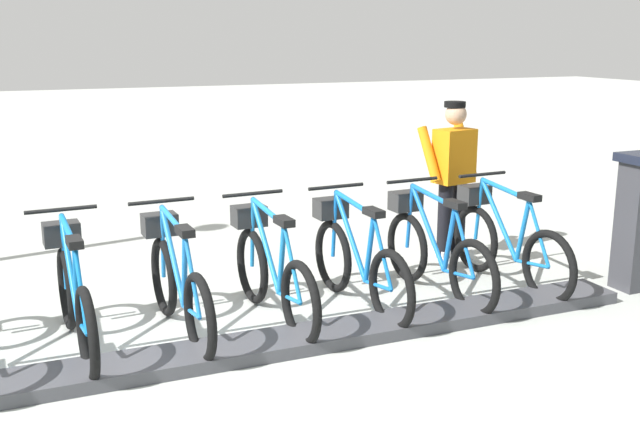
{
  "coord_description": "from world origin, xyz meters",
  "views": [
    {
      "loc": [
        -4.98,
        0.95,
        2.32
      ],
      "look_at": [
        0.5,
        -1.36,
        0.9
      ],
      "focal_mm": 42.02,
      "sensor_mm": 36.0,
      "label": 1
    }
  ],
  "objects_px": {
    "bike_docked_3": "(271,270)",
    "worker_near_rack": "(453,174)",
    "bike_docked_2": "(356,259)",
    "bike_docked_0": "(505,241)",
    "bike_docked_4": "(177,282)",
    "bike_docked_5": "(74,295)",
    "bike_docked_1": "(434,250)"
  },
  "relations": [
    {
      "from": "bike_docked_0",
      "to": "bike_docked_3",
      "type": "xyz_separation_m",
      "value": [
        0.0,
        2.34,
        0.0
      ]
    },
    {
      "from": "bike_docked_1",
      "to": "worker_near_rack",
      "type": "distance_m",
      "value": 1.32
    },
    {
      "from": "bike_docked_0",
      "to": "bike_docked_2",
      "type": "xyz_separation_m",
      "value": [
        0.0,
        1.56,
        0.0
      ]
    },
    {
      "from": "bike_docked_4",
      "to": "bike_docked_5",
      "type": "distance_m",
      "value": 0.78
    },
    {
      "from": "bike_docked_0",
      "to": "bike_docked_3",
      "type": "bearing_deg",
      "value": 90.0
    },
    {
      "from": "bike_docked_5",
      "to": "bike_docked_3",
      "type": "bearing_deg",
      "value": -90.0
    },
    {
      "from": "bike_docked_1",
      "to": "bike_docked_0",
      "type": "bearing_deg",
      "value": -90.0
    },
    {
      "from": "bike_docked_1",
      "to": "bike_docked_3",
      "type": "relative_size",
      "value": 1.0
    },
    {
      "from": "bike_docked_1",
      "to": "worker_near_rack",
      "type": "bearing_deg",
      "value": -39.61
    },
    {
      "from": "bike_docked_0",
      "to": "bike_docked_5",
      "type": "distance_m",
      "value": 3.9
    },
    {
      "from": "worker_near_rack",
      "to": "bike_docked_3",
      "type": "bearing_deg",
      "value": 112.04
    },
    {
      "from": "bike_docked_2",
      "to": "worker_near_rack",
      "type": "distance_m",
      "value": 1.89
    },
    {
      "from": "bike_docked_0",
      "to": "bike_docked_1",
      "type": "bearing_deg",
      "value": 90.0
    },
    {
      "from": "bike_docked_2",
      "to": "worker_near_rack",
      "type": "height_order",
      "value": "worker_near_rack"
    },
    {
      "from": "bike_docked_3",
      "to": "worker_near_rack",
      "type": "height_order",
      "value": "worker_near_rack"
    },
    {
      "from": "bike_docked_5",
      "to": "worker_near_rack",
      "type": "relative_size",
      "value": 1.04
    },
    {
      "from": "bike_docked_0",
      "to": "bike_docked_3",
      "type": "relative_size",
      "value": 1.0
    },
    {
      "from": "bike_docked_0",
      "to": "bike_docked_3",
      "type": "distance_m",
      "value": 2.34
    },
    {
      "from": "bike_docked_2",
      "to": "bike_docked_4",
      "type": "bearing_deg",
      "value": 90.0
    },
    {
      "from": "bike_docked_1",
      "to": "bike_docked_5",
      "type": "height_order",
      "value": "same"
    },
    {
      "from": "bike_docked_5",
      "to": "worker_near_rack",
      "type": "bearing_deg",
      "value": -76.33
    },
    {
      "from": "bike_docked_1",
      "to": "bike_docked_4",
      "type": "height_order",
      "value": "same"
    },
    {
      "from": "bike_docked_0",
      "to": "bike_docked_5",
      "type": "xyz_separation_m",
      "value": [
        0.0,
        3.9,
        0.0
      ]
    },
    {
      "from": "bike_docked_0",
      "to": "worker_near_rack",
      "type": "relative_size",
      "value": 1.04
    },
    {
      "from": "bike_docked_2",
      "to": "bike_docked_3",
      "type": "xyz_separation_m",
      "value": [
        0.0,
        0.78,
        0.0
      ]
    },
    {
      "from": "bike_docked_3",
      "to": "worker_near_rack",
      "type": "distance_m",
      "value": 2.58
    },
    {
      "from": "bike_docked_3",
      "to": "bike_docked_4",
      "type": "xyz_separation_m",
      "value": [
        0.0,
        0.78,
        0.0
      ]
    },
    {
      "from": "bike_docked_4",
      "to": "bike_docked_5",
      "type": "xyz_separation_m",
      "value": [
        0.0,
        0.78,
        0.0
      ]
    },
    {
      "from": "bike_docked_0",
      "to": "bike_docked_2",
      "type": "relative_size",
      "value": 1.0
    },
    {
      "from": "bike_docked_0",
      "to": "bike_docked_2",
      "type": "bearing_deg",
      "value": 90.0
    },
    {
      "from": "bike_docked_1",
      "to": "worker_near_rack",
      "type": "xyz_separation_m",
      "value": [
        0.95,
        -0.79,
        0.48
      ]
    },
    {
      "from": "bike_docked_1",
      "to": "bike_docked_5",
      "type": "bearing_deg",
      "value": 90.0
    }
  ]
}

